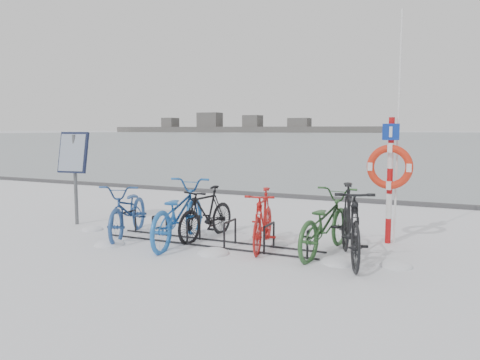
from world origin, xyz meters
name	(u,v)px	position (x,y,z in m)	size (l,w,h in m)	color
ground	(211,244)	(0.00, 0.00, 0.00)	(900.00, 900.00, 0.00)	white
ice_sheet	(442,135)	(0.00, 155.00, 0.01)	(400.00, 298.00, 0.02)	#95A1A9
quay_edge	(308,197)	(0.00, 5.90, 0.05)	(400.00, 0.25, 0.10)	#3F3F42
bike_rack	(211,234)	(0.00, 0.00, 0.18)	(4.00, 0.48, 0.46)	black
info_board	(74,158)	(-3.42, 0.32, 1.41)	(0.68, 0.33, 1.95)	#595B5E
lifebuoy_station	(390,167)	(2.81, 1.32, 1.35)	(0.78, 0.22, 4.03)	#B10E10
shoreline	(235,128)	(-122.02, 260.00, 2.79)	(180.00, 12.00, 9.50)	#484848
bike_0	(129,208)	(-1.73, -0.06, 0.53)	(0.70, 2.01, 1.05)	navy
bike_1	(178,211)	(-0.59, -0.14, 0.57)	(0.76, 2.18, 1.14)	#2063B6
bike_2	(206,211)	(-0.32, 0.39, 0.50)	(0.47, 1.65, 0.99)	black
bike_3	(263,217)	(0.90, 0.18, 0.52)	(0.49, 1.73, 1.04)	red
bike_4	(325,220)	(1.94, 0.29, 0.53)	(0.70, 2.02, 1.06)	#2D562B
bike_5	(350,221)	(2.41, 0.01, 0.60)	(0.57, 2.01, 1.21)	black
snow_drifts	(233,249)	(0.47, -0.11, 0.00)	(6.28, 2.09, 0.19)	white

